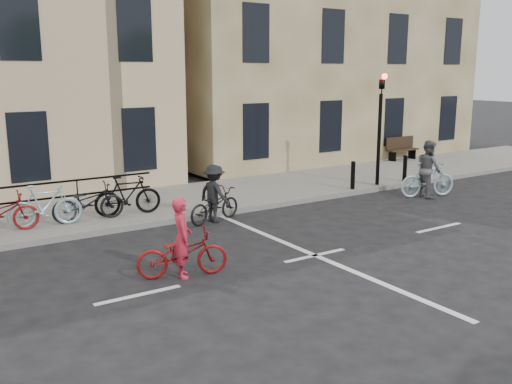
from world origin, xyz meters
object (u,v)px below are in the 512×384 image
traffic_light (380,115)px  cyclist_dark (214,200)px  bench (401,147)px  cyclist_grey (428,174)px  cyclist_pink (182,250)px

traffic_light → cyclist_dark: 6.91m
bench → cyclist_dark: cyclist_dark is taller
bench → cyclist_grey: bearing=-130.5°
cyclist_grey → cyclist_dark: (-7.04, 1.03, -0.13)m
bench → cyclist_dark: 12.13m
cyclist_grey → cyclist_pink: bearing=120.9°
bench → cyclist_dark: bearing=-160.3°
traffic_light → cyclist_grey: size_ratio=2.03×
traffic_light → cyclist_dark: size_ratio=2.17×
cyclist_pink → cyclist_dark: (2.50, 3.20, 0.06)m
cyclist_grey → cyclist_dark: cyclist_grey is taller
traffic_light → bench: traffic_light is taller
bench → cyclist_grey: (-4.38, -5.13, 0.05)m
cyclist_dark → cyclist_pink: bearing=126.3°
bench → cyclist_pink: 15.71m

